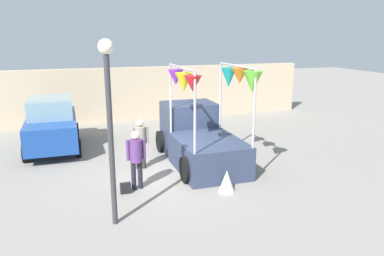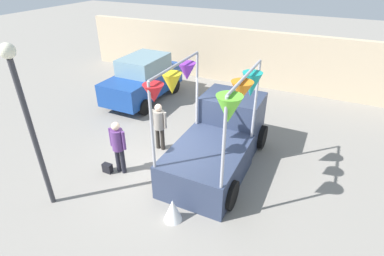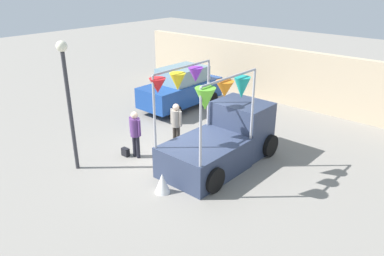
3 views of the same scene
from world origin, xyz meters
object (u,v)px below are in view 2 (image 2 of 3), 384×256
street_lamp (25,109)px  parked_car (144,79)px  vendor_truck (220,136)px  handbag (107,168)px  person_customer (118,143)px  folded_kite_bundle_white (173,210)px  person_vendor (159,123)px

street_lamp → parked_car: bearing=102.7°
vendor_truck → street_lamp: size_ratio=1.02×
handbag → street_lamp: 2.99m
handbag → person_customer: bearing=29.7°
parked_car → folded_kite_bundle_white: size_ratio=6.67×
folded_kite_bundle_white → street_lamp: bearing=-165.2°
vendor_truck → parked_car: size_ratio=1.03×
vendor_truck → person_vendor: (-1.98, -0.18, 0.06)m
person_customer → handbag: 0.94m
person_customer → street_lamp: street_lamp is taller
vendor_truck → handbag: size_ratio=14.74×
person_customer → person_vendor: person_customer is taller
vendor_truck → street_lamp: (-3.21, -3.51, 1.74)m
vendor_truck → person_customer: vendor_truck is taller
person_customer → vendor_truck: bearing=35.9°
vendor_truck → handbag: bearing=-144.8°
person_customer → handbag: (-0.35, -0.20, -0.85)m
person_vendor → person_customer: bearing=-104.5°
parked_car → person_vendor: size_ratio=2.50×
street_lamp → person_customer: bearing=65.2°
person_customer → folded_kite_bundle_white: size_ratio=2.73×
person_vendor → handbag: size_ratio=5.72×
folded_kite_bundle_white → parked_car: bearing=128.8°
vendor_truck → parked_car: 5.52m
parked_car → person_vendor: (2.68, -3.13, 0.02)m
person_vendor → handbag: (-0.75, -1.74, -0.82)m
person_vendor → folded_kite_bundle_white: bearing=-53.6°
street_lamp → vendor_truck: bearing=47.6°
person_vendor → street_lamp: street_lamp is taller
vendor_truck → folded_kite_bundle_white: size_ratio=6.88×
parked_car → person_customer: parked_car is taller
parked_car → person_vendor: bearing=-49.4°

